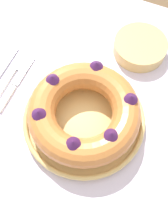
% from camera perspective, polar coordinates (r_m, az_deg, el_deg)
% --- Properties ---
extents(ground_plane, '(8.00, 8.00, 0.00)m').
position_cam_1_polar(ground_plane, '(1.39, 0.63, -15.20)').
color(ground_plane, brown).
extents(dining_table, '(1.40, 0.95, 0.76)m').
position_cam_1_polar(dining_table, '(0.74, 1.16, -6.99)').
color(dining_table, silver).
rests_on(dining_table, ground_plane).
extents(serving_dish, '(0.30, 0.30, 0.03)m').
position_cam_1_polar(serving_dish, '(0.65, 0.00, -1.68)').
color(serving_dish, tan).
rests_on(serving_dish, dining_table).
extents(bundt_cake, '(0.26, 0.26, 0.08)m').
position_cam_1_polar(bundt_cake, '(0.60, -0.00, 0.03)').
color(bundt_cake, '#C67538').
rests_on(bundt_cake, serving_dish).
extents(fork, '(0.02, 0.20, 0.01)m').
position_cam_1_polar(fork, '(0.74, -15.88, 7.34)').
color(fork, white).
rests_on(fork, dining_table).
extents(cake_knife, '(0.02, 0.18, 0.01)m').
position_cam_1_polar(cake_knife, '(0.72, -15.02, 5.52)').
color(cake_knife, white).
rests_on(cake_knife, dining_table).
extents(side_bowl, '(0.15, 0.15, 0.04)m').
position_cam_1_polar(side_bowl, '(0.77, 12.07, 13.64)').
color(side_bowl, tan).
rests_on(side_bowl, dining_table).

